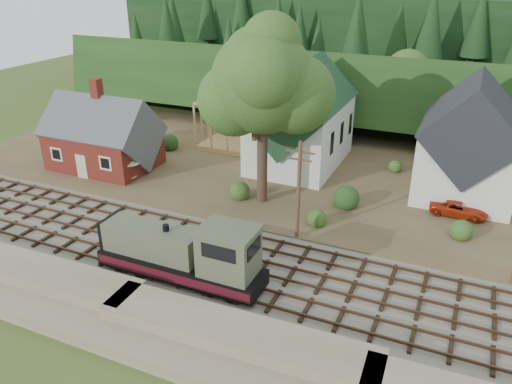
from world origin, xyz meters
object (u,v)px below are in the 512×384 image
at_px(car_blue, 136,156).
at_px(car_red, 459,208).
at_px(locomotive, 186,255).
at_px(car_green, 84,168).
at_px(patio_set, 129,162).

relative_size(car_blue, car_red, 0.80).
bearing_deg(locomotive, car_green, 148.67).
relative_size(locomotive, car_red, 2.47).
distance_m(car_blue, patio_set, 5.02).
xyz_separation_m(car_blue, car_red, (31.93, 0.82, 0.01)).
bearing_deg(locomotive, patio_set, 138.59).
distance_m(car_blue, car_red, 31.94).
height_order(car_red, patio_set, patio_set).
height_order(locomotive, car_blue, locomotive).
height_order(locomotive, patio_set, locomotive).
distance_m(locomotive, car_green, 21.95).
relative_size(locomotive, patio_set, 5.22).
distance_m(car_green, patio_set, 5.34).
bearing_deg(patio_set, car_blue, 120.23).
xyz_separation_m(locomotive, patio_set, (-13.56, 11.96, 0.12)).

